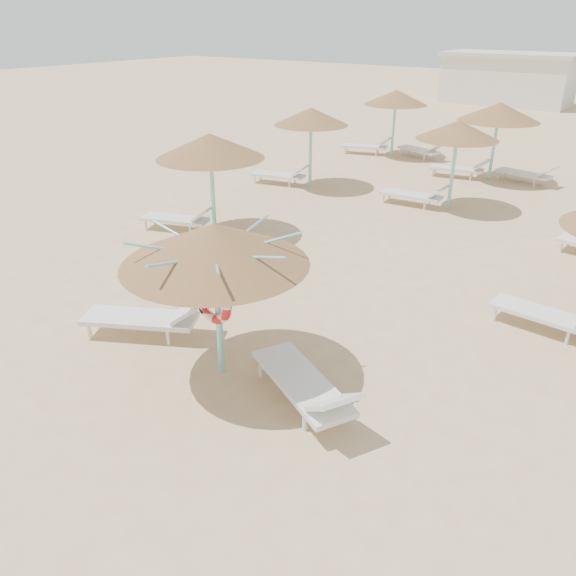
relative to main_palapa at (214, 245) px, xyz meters
The scene contains 6 objects.
ground 2.28m from the main_palapa, 47.22° to the left, with size 120.00×120.00×0.00m, color #CEB47D.
main_palapa is the anchor object (origin of this frame).
lounger_main_a 2.65m from the main_palapa, behind, with size 2.31×1.66×0.82m.
lounger_main_b 2.53m from the main_palapa, ahead, with size 2.36×1.67×0.84m.
palapa_field 10.36m from the main_palapa, 86.76° to the left, with size 18.05×14.29×2.71m.
service_hut 35.68m from the main_palapa, 99.39° to the left, with size 8.40×4.40×3.25m.
Camera 1 is at (5.35, -5.96, 5.39)m, focal length 35.00 mm.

